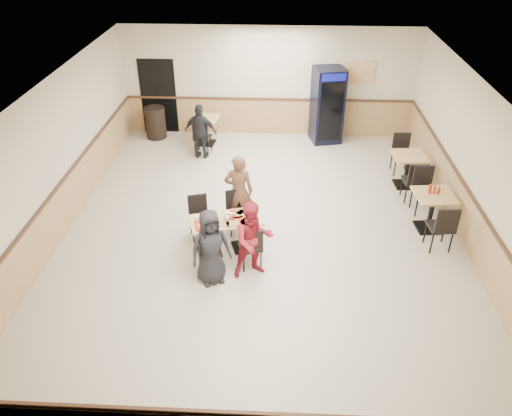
# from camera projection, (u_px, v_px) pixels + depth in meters

# --- Properties ---
(ground) EXTENTS (10.00, 10.00, 0.00)m
(ground) POSITION_uv_depth(u_px,v_px,m) (262.00, 232.00, 10.20)
(ground) COLOR beige
(ground) RESTS_ON ground
(room_shell) EXTENTS (10.00, 10.00, 10.00)m
(room_shell) POSITION_uv_depth(u_px,v_px,m) (340.00, 153.00, 11.98)
(room_shell) COLOR silver
(room_shell) RESTS_ON ground
(main_table) EXTENTS (1.46, 1.02, 0.71)m
(main_table) POSITION_uv_depth(u_px,v_px,m) (226.00, 230.00, 9.43)
(main_table) COLOR black
(main_table) RESTS_ON ground
(main_chairs) EXTENTS (1.57, 1.82, 0.90)m
(main_chairs) POSITION_uv_depth(u_px,v_px,m) (224.00, 231.00, 9.43)
(main_chairs) COLOR black
(main_chairs) RESTS_ON ground
(diner_woman_left) EXTENTS (0.83, 0.71, 1.44)m
(diner_woman_left) POSITION_uv_depth(u_px,v_px,m) (211.00, 247.00, 8.55)
(diner_woman_left) COLOR black
(diner_woman_left) RESTS_ON ground
(diner_woman_right) EXTENTS (0.87, 0.77, 1.49)m
(diner_woman_right) POSITION_uv_depth(u_px,v_px,m) (253.00, 240.00, 8.70)
(diner_woman_right) COLOR maroon
(diner_woman_right) RESTS_ON ground
(diner_man_opposite) EXTENTS (0.59, 0.40, 1.59)m
(diner_man_opposite) POSITION_uv_depth(u_px,v_px,m) (239.00, 191.00, 10.01)
(diner_man_opposite) COLOR brown
(diner_man_opposite) RESTS_ON ground
(lone_diner) EXTENTS (0.89, 0.50, 1.44)m
(lone_diner) POSITION_uv_depth(u_px,v_px,m) (201.00, 132.00, 12.72)
(lone_diner) COLOR black
(lone_diner) RESTS_ON ground
(tabletop_clutter) EXTENTS (1.18, 0.83, 0.12)m
(tabletop_clutter) POSITION_uv_depth(u_px,v_px,m) (228.00, 219.00, 9.26)
(tabletop_clutter) COLOR red
(tabletop_clutter) RESTS_ON main_table
(side_table_near) EXTENTS (0.83, 0.83, 0.81)m
(side_table_near) POSITION_uv_depth(u_px,v_px,m) (432.00, 206.00, 10.02)
(side_table_near) COLOR black
(side_table_near) RESTS_ON ground
(side_table_near_chair_south) EXTENTS (0.52, 0.52, 1.03)m
(side_table_near_chair_south) POSITION_uv_depth(u_px,v_px,m) (441.00, 225.00, 9.48)
(side_table_near_chair_south) COLOR black
(side_table_near_chair_south) RESTS_ON ground
(side_table_near_chair_north) EXTENTS (0.52, 0.52, 1.03)m
(side_table_near_chair_north) POSITION_uv_depth(u_px,v_px,m) (424.00, 191.00, 10.58)
(side_table_near_chair_north) COLOR black
(side_table_near_chair_north) RESTS_ON ground
(side_table_far) EXTENTS (0.79, 0.79, 0.79)m
(side_table_far) POSITION_uv_depth(u_px,v_px,m) (408.00, 165.00, 11.56)
(side_table_far) COLOR black
(side_table_far) RESTS_ON ground
(side_table_far_chair_south) EXTENTS (0.49, 0.49, 1.00)m
(side_table_far_chair_south) POSITION_uv_depth(u_px,v_px,m) (413.00, 180.00, 11.03)
(side_table_far_chair_south) COLOR black
(side_table_far_chair_south) RESTS_ON ground
(side_table_far_chair_north) EXTENTS (0.49, 0.49, 1.00)m
(side_table_far_chair_north) POSITION_uv_depth(u_px,v_px,m) (402.00, 154.00, 12.10)
(side_table_far_chair_north) COLOR black
(side_table_far_chair_north) RESTS_ON ground
(condiment_caddy) EXTENTS (0.23, 0.06, 0.20)m
(condiment_caddy) POSITION_uv_depth(u_px,v_px,m) (434.00, 189.00, 9.87)
(condiment_caddy) COLOR #A7240B
(condiment_caddy) RESTS_ON side_table_near
(back_table) EXTENTS (0.79, 0.79, 0.75)m
(back_table) POSITION_uv_depth(u_px,v_px,m) (206.00, 127.00, 13.56)
(back_table) COLOR black
(back_table) RESTS_ON ground
(back_table_chair_lone) EXTENTS (0.49, 0.49, 0.96)m
(back_table_chair_lone) POSITION_uv_depth(u_px,v_px,m) (203.00, 136.00, 13.06)
(back_table_chair_lone) COLOR black
(back_table_chair_lone) RESTS_ON ground
(pepsi_cooler) EXTENTS (0.91, 0.91, 2.03)m
(pepsi_cooler) POSITION_uv_depth(u_px,v_px,m) (327.00, 105.00, 13.48)
(pepsi_cooler) COLOR black
(pepsi_cooler) RESTS_ON ground
(trash_bin) EXTENTS (0.56, 0.56, 0.88)m
(trash_bin) POSITION_uv_depth(u_px,v_px,m) (156.00, 123.00, 13.95)
(trash_bin) COLOR black
(trash_bin) RESTS_ON ground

